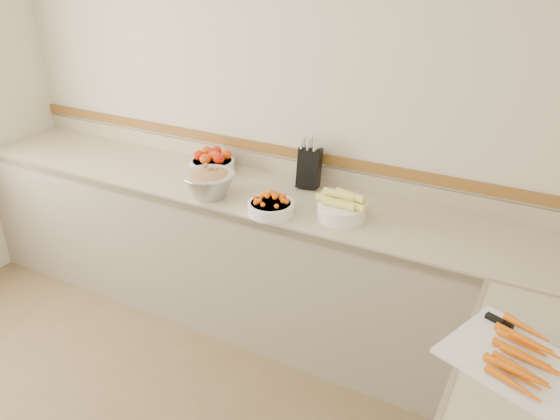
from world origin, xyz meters
The scene contains 8 objects.
back_wall centered at (0.00, 2.00, 1.30)m, with size 4.00×4.00×0.00m, color beige.
counter_back centered at (0.00, 1.68, 0.45)m, with size 4.00×0.65×1.08m.
knife_block centered at (0.25, 1.89, 1.03)m, with size 0.15×0.17×0.31m.
tomato_bowl centered at (-0.38, 1.81, 0.96)m, with size 0.28×0.28×0.14m.
cherry_tomato_bowl centered at (0.23, 1.47, 0.94)m, with size 0.25×0.25×0.14m.
corn_bowl centered at (0.58, 1.60, 0.96)m, with size 0.29×0.26×0.15m.
rhubarb_bowl centered at (-0.18, 1.50, 0.99)m, with size 0.30×0.30×0.17m.
cutting_board centered at (1.56, 0.87, 0.92)m, with size 0.60×0.53×0.07m.
Camera 1 is at (1.51, -0.80, 2.21)m, focal length 35.00 mm.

